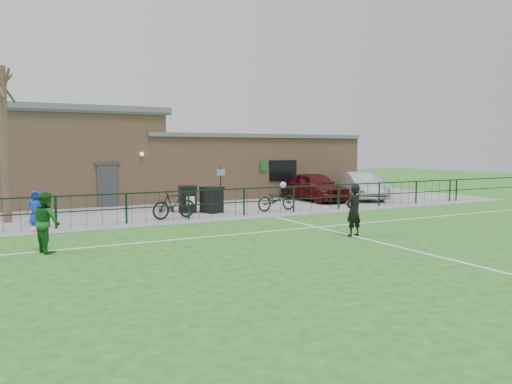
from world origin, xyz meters
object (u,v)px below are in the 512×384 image
bicycle_e (277,199)px  spectator_child (36,208)px  bicycle_d (174,204)px  ball_ground (35,229)px  car_maroon (315,187)px  car_silver (362,186)px  outfield_player (47,222)px  bare_tree (5,145)px  wheelie_bin_left (212,201)px  sign_post (221,189)px  wheelie_bin_right (187,200)px

bicycle_e → spectator_child: 10.16m
bicycle_d → ball_ground: bearing=90.2°
car_maroon → ball_ground: size_ratio=20.38×
car_maroon → ball_ground: bearing=-164.9°
car_silver → bicycle_e: bearing=-140.8°
outfield_player → bare_tree: bearing=-9.4°
wheelie_bin_left → car_silver: bearing=-13.9°
car_maroon → spectator_child: size_ratio=3.50×
outfield_player → sign_post: bearing=-68.4°
bare_tree → car_maroon: bearing=4.1°
wheelie_bin_right → spectator_child: size_ratio=0.84×
outfield_player → bicycle_e: bearing=-80.7°
bare_tree → ball_ground: bearing=-75.5°
wheelie_bin_left → spectator_child: spectator_child is taller
spectator_child → outfield_player: (-0.09, -5.32, 0.17)m
car_maroon → bicycle_d: size_ratio=2.37×
wheelie_bin_left → outfield_player: bearing=-165.2°
car_maroon → car_silver: size_ratio=0.99×
car_maroon → sign_post: bearing=-167.7°
wheelie_bin_right → car_maroon: car_maroon is taller
sign_post → car_maroon: bearing=12.9°
bicycle_d → spectator_child: spectator_child is taller
bare_tree → wheelie_bin_right: 7.64m
sign_post → bicycle_e: bearing=-31.8°
car_silver → spectator_child: size_ratio=3.52×
sign_post → car_silver: 9.13m
car_silver → bicycle_e: car_silver is taller
wheelie_bin_right → ball_ground: size_ratio=4.91×
bicycle_e → outfield_player: outfield_player is taller
car_maroon → bare_tree: bearing=-176.5°
bare_tree → spectator_child: bearing=-55.4°
sign_post → car_silver: sign_post is taller
bicycle_e → ball_ground: bearing=92.8°
bare_tree → sign_post: size_ratio=3.00×
bare_tree → bicycle_d: size_ratio=3.10×
bicycle_e → outfield_player: 11.37m
wheelie_bin_left → bicycle_d: bearing=-176.5°
bare_tree → ball_ground: (0.76, -2.94, -2.89)m
car_silver → spectator_child: (-17.03, -1.89, -0.10)m
bare_tree → bicycle_e: (11.07, -1.71, -2.45)m
wheelie_bin_right → bicycle_e: 4.07m
bare_tree → sign_post: 9.09m
car_maroon → outfield_player: 16.23m
spectator_child → bicycle_e: bearing=5.7°
bicycle_d → bicycle_e: bicycle_d is taller
spectator_child → ball_ground: spectator_child is taller
bicycle_d → bicycle_e: (5.02, 0.33, -0.05)m
bare_tree → sign_post: bare_tree is taller
spectator_child → outfield_player: size_ratio=0.78×
car_silver → outfield_player: size_ratio=2.73×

